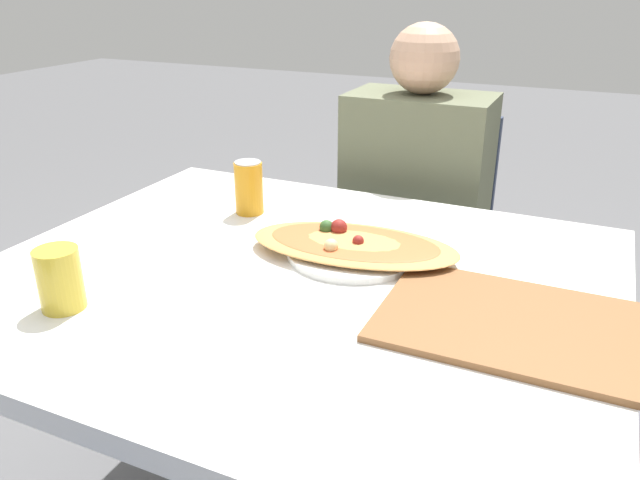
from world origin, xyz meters
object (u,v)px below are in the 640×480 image
Objects in this scene: chair_far_seated at (421,237)px; person_seated at (415,194)px; drink_glass at (60,279)px; pizza_main at (353,246)px; dining_table at (295,304)px; soda_can at (249,188)px.

chair_far_seated is 0.21m from person_seated.
person_seated is at bearing 71.98° from drink_glass.
drink_glass is at bearing -132.39° from pizza_main.
chair_far_seated is (0.03, 0.83, -0.17)m from dining_table.
pizza_main is 4.11× the size of drink_glass.
pizza_main is at bearing -21.66° from soda_can.
person_seated is 2.59× the size of pizza_main.
chair_far_seated is 0.76× the size of person_seated.
chair_far_seated is 0.75m from pizza_main.
soda_can is 0.53m from drink_glass.
person_seated reaches higher than pizza_main.
chair_far_seated is at bearing 65.10° from soda_can.
drink_glass is at bearing 71.98° from person_seated.
soda_can is at bearing 65.10° from chair_far_seated.
chair_far_seated is at bearing 73.70° from drink_glass.
dining_table is 0.37m from soda_can.
soda_can reaches higher than dining_table.
soda_can is (-0.31, 0.12, 0.04)m from pizza_main.
drink_glass is at bearing 73.70° from chair_far_seated.
soda_can is 1.16× the size of drink_glass.
chair_far_seated reaches higher than drink_glass.
drink_glass reaches higher than pizza_main.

